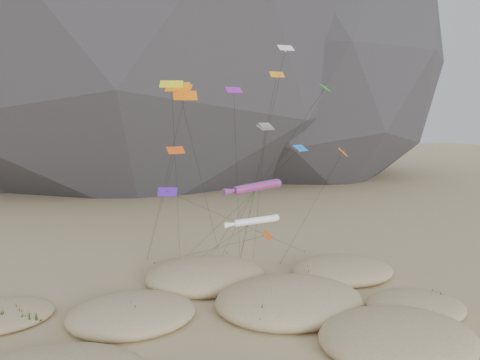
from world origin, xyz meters
name	(u,v)px	position (x,y,z in m)	size (l,w,h in m)	color
ground	(268,338)	(0.00, 0.00, 0.00)	(500.00, 500.00, 0.00)	#CCB789
dunes	(240,315)	(-1.28, 4.04, 0.69)	(51.25, 37.86, 3.56)	#CCB789
dune_grass	(241,314)	(-1.31, 3.95, 0.84)	(44.78, 26.71, 1.54)	black
kite_stakes	(218,258)	(2.13, 24.08, 0.15)	(22.62, 7.89, 0.30)	#3F2D1E
rainbow_tube_kite	(254,187)	(3.37, 12.86, 11.84)	(7.45, 13.16, 12.68)	#FB1A45
white_tube_kite	(253,221)	(1.18, 7.19, 9.20)	(6.71, 15.86, 9.80)	white
orange_parafoil	(179,89)	(-5.13, 13.43, 22.84)	(9.88, 15.25, 23.61)	orange
multi_parafoil	(266,128)	(4.99, 13.61, 18.58)	(3.01, 9.91, 19.23)	orange
delta_kites	(249,129)	(2.29, 11.79, 18.58)	(23.64, 19.54, 28.13)	white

